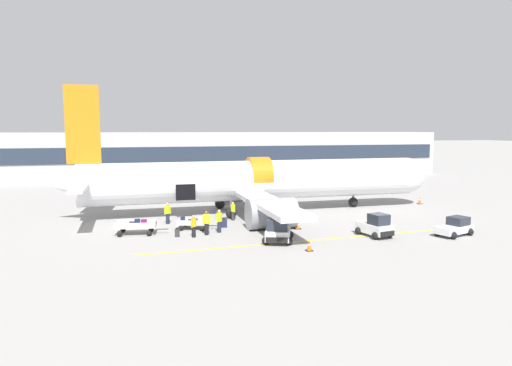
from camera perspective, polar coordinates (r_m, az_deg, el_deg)
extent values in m
plane|color=gray|center=(37.87, 1.24, -5.17)|extent=(500.00, 500.00, 0.00)
cube|color=yellow|center=(32.75, 7.36, -7.09)|extent=(24.98, 1.50, 0.01)
cube|color=#B2B2B7|center=(76.81, -7.57, 3.55)|extent=(83.79, 11.60, 7.32)
cube|color=#232D3D|center=(71.00, -6.91, 3.60)|extent=(82.11, 0.16, 2.34)
cylinder|color=silver|center=(43.12, 0.29, 0.37)|extent=(32.22, 3.71, 3.71)
sphere|color=silver|center=(49.98, 18.35, 0.89)|extent=(3.53, 3.53, 3.53)
cone|color=silver|center=(41.71, -21.52, -0.32)|extent=(4.27, 3.42, 3.42)
cylinder|color=orange|center=(43.05, 0.30, 0.80)|extent=(1.93, 3.72, 3.72)
cube|color=orange|center=(41.38, -20.86, 6.83)|extent=(2.79, 0.28, 6.62)
cube|color=silver|center=(37.83, -21.16, -0.41)|extent=(1.06, 7.63, 0.20)
cube|color=silver|center=(45.39, -20.26, 0.74)|extent=(1.06, 7.63, 0.20)
cube|color=silver|center=(35.89, 1.54, -2.56)|extent=(2.53, 13.63, 0.40)
cube|color=silver|center=(50.03, -3.45, 0.05)|extent=(2.53, 13.63, 0.40)
cylinder|color=gray|center=(35.88, 1.94, -3.81)|extent=(3.79, 2.42, 2.42)
cylinder|color=gray|center=(50.37, -3.27, -0.78)|extent=(3.79, 2.42, 2.42)
cube|color=black|center=(40.02, -8.79, -1.14)|extent=(1.70, 0.12, 1.40)
cylinder|color=#56565B|center=(47.05, 12.07, -1.38)|extent=(0.22, 0.22, 1.61)
sphere|color=black|center=(47.17, 12.05, -2.36)|extent=(0.97, 0.97, 0.97)
cylinder|color=#56565B|center=(40.11, -3.14, -2.62)|extent=(0.22, 0.22, 1.61)
sphere|color=black|center=(40.25, -3.13, -3.76)|extent=(0.97, 0.97, 0.97)
cylinder|color=#56565B|center=(45.06, -4.55, -1.61)|extent=(0.22, 0.22, 1.61)
sphere|color=black|center=(45.19, -4.54, -2.62)|extent=(0.97, 0.97, 0.97)
cube|color=silver|center=(32.01, 2.79, -6.29)|extent=(2.56, 3.19, 0.70)
cube|color=#232833|center=(31.38, 2.74, -5.18)|extent=(1.76, 1.68, 0.77)
cube|color=black|center=(30.65, 2.61, -7.15)|extent=(1.41, 0.66, 0.35)
sphere|color=black|center=(31.23, 1.24, -7.20)|extent=(0.56, 0.56, 0.56)
sphere|color=black|center=(31.13, 4.11, -7.26)|extent=(0.56, 0.56, 0.56)
sphere|color=black|center=(33.06, 1.54, -6.42)|extent=(0.56, 0.56, 0.56)
sphere|color=black|center=(32.97, 4.24, -6.47)|extent=(0.56, 0.56, 0.56)
cube|color=white|center=(34.71, 14.53, -5.47)|extent=(1.86, 2.93, 0.71)
cube|color=#232833|center=(34.21, 15.09, -4.39)|extent=(1.37, 1.42, 0.78)
cube|color=black|center=(33.72, 16.11, -6.12)|extent=(1.22, 0.36, 0.36)
sphere|color=black|center=(33.68, 14.72, -6.40)|extent=(0.56, 0.56, 0.56)
sphere|color=black|center=(34.54, 16.34, -6.12)|extent=(0.56, 0.56, 0.56)
sphere|color=black|center=(35.04, 12.71, -5.83)|extent=(0.56, 0.56, 0.56)
sphere|color=black|center=(35.87, 14.31, -5.59)|extent=(0.56, 0.56, 0.56)
cube|color=silver|center=(36.75, 23.47, -5.31)|extent=(3.32, 2.24, 0.51)
cube|color=#232833|center=(37.08, 23.96, -4.34)|extent=(1.66, 1.52, 0.61)
cube|color=black|center=(38.08, 24.76, -5.12)|extent=(0.49, 1.19, 0.26)
sphere|color=black|center=(37.33, 25.16, -5.54)|extent=(0.56, 0.56, 0.56)
sphere|color=black|center=(37.98, 23.49, -5.26)|extent=(0.56, 0.56, 0.56)
sphere|color=black|center=(35.60, 23.42, -6.03)|extent=(0.56, 0.56, 0.56)
sphere|color=black|center=(36.28, 21.71, -5.72)|extent=(0.56, 0.56, 0.56)
cube|color=#B7BABF|center=(36.45, -7.82, -5.00)|extent=(2.82, 2.36, 0.05)
cube|color=#B7BABF|center=(36.20, -6.00, -4.73)|extent=(0.60, 1.60, 0.35)
cube|color=#B7BABF|center=(35.63, -8.07, -4.94)|extent=(2.24, 0.83, 0.35)
cube|color=#B7BABF|center=(37.18, -7.58, -4.45)|extent=(2.24, 0.83, 0.35)
cube|color=#333338|center=(36.20, -5.24, -5.34)|extent=(0.88, 0.37, 0.06)
sphere|color=black|center=(35.54, -6.74, -5.67)|extent=(0.40, 0.40, 0.40)
sphere|color=black|center=(37.14, -6.28, -5.12)|extent=(0.40, 0.40, 0.40)
sphere|color=black|center=(35.87, -9.40, -5.60)|extent=(0.40, 0.40, 0.40)
sphere|color=black|center=(37.46, -8.83, -5.06)|extent=(0.40, 0.40, 0.40)
cube|color=#1E2347|center=(36.38, -9.13, -4.57)|extent=(0.39, 0.31, 0.53)
cube|color=#4C1E1E|center=(36.35, -8.14, -4.75)|extent=(0.44, 0.33, 0.30)
cube|color=#721951|center=(36.12, -7.63, -4.74)|extent=(0.42, 0.37, 0.40)
cube|color=silver|center=(35.33, -14.81, -5.28)|extent=(3.19, 1.90, 0.05)
cube|color=silver|center=(35.11, -12.43, -4.93)|extent=(0.28, 1.45, 0.38)
cube|color=silver|center=(34.61, -14.98, -5.17)|extent=(2.92, 0.51, 0.38)
cube|color=silver|center=(35.97, -14.67, -4.72)|extent=(2.92, 0.51, 0.38)
cube|color=#333338|center=(35.16, -11.63, -5.67)|extent=(0.90, 0.22, 0.06)
sphere|color=black|center=(34.57, -13.22, -6.15)|extent=(0.40, 0.40, 0.40)
sphere|color=black|center=(35.99, -12.97, -5.64)|extent=(0.40, 0.40, 0.40)
sphere|color=black|center=(34.87, -16.68, -6.15)|extent=(0.40, 0.40, 0.40)
sphere|color=black|center=(36.27, -16.29, -5.64)|extent=(0.40, 0.40, 0.40)
cube|color=#721951|center=(35.29, -13.83, -4.82)|extent=(0.45, 0.32, 0.49)
cube|color=#1E2347|center=(35.45, -14.61, -4.78)|extent=(0.44, 0.24, 0.51)
cube|color=#2D2D33|center=(35.13, -15.26, -4.99)|extent=(0.40, 0.32, 0.40)
cylinder|color=#1E2338|center=(38.63, -10.97, -4.40)|extent=(0.42, 0.42, 0.86)
cylinder|color=#B7E019|center=(38.49, -11.00, -3.27)|extent=(0.54, 0.54, 0.68)
sphere|color=tan|center=(38.42, -11.01, -2.60)|extent=(0.24, 0.24, 0.24)
cylinder|color=#B7E019|center=(38.39, -11.31, -3.42)|extent=(0.17, 0.17, 0.62)
cylinder|color=#B7E019|center=(38.62, -10.69, -3.35)|extent=(0.17, 0.17, 0.62)
cylinder|color=#1E2338|center=(34.92, -4.61, -5.49)|extent=(0.43, 0.43, 0.85)
cylinder|color=#B7E019|center=(34.77, -4.63, -4.27)|extent=(0.56, 0.56, 0.67)
sphere|color=tan|center=(34.68, -4.63, -3.53)|extent=(0.23, 0.23, 0.23)
cylinder|color=#B7E019|center=(34.95, -4.36, -4.33)|extent=(0.18, 0.18, 0.61)
cylinder|color=#B7E019|center=(34.61, -4.89, -4.44)|extent=(0.18, 0.18, 0.61)
cylinder|color=#2D2D33|center=(39.43, -2.89, -4.12)|extent=(0.38, 0.38, 0.78)
cylinder|color=#B7E019|center=(39.31, -2.89, -3.12)|extent=(0.48, 0.48, 0.61)
sphere|color=tan|center=(39.24, -2.90, -2.52)|extent=(0.22, 0.22, 0.22)
cylinder|color=#B7E019|center=(39.15, -2.70, -3.26)|extent=(0.15, 0.15, 0.56)
cylinder|color=#B7E019|center=(39.49, -3.08, -3.17)|extent=(0.15, 0.15, 0.56)
cylinder|color=black|center=(33.58, -7.79, -6.07)|extent=(0.41, 0.41, 0.79)
cylinder|color=orange|center=(33.43, -7.81, -4.88)|extent=(0.52, 0.52, 0.62)
sphere|color=tan|center=(33.35, -7.82, -4.17)|extent=(0.22, 0.22, 0.22)
cylinder|color=orange|center=(33.63, -7.60, -4.93)|extent=(0.17, 0.17, 0.57)
cylinder|color=orange|center=(33.26, -8.02, -5.07)|extent=(0.17, 0.17, 0.57)
cylinder|color=black|center=(34.21, -6.19, -5.74)|extent=(0.41, 0.41, 0.87)
cylinder|color=#CCE523|center=(34.05, -6.21, -4.46)|extent=(0.53, 0.53, 0.69)
sphere|color=brown|center=(33.96, -6.22, -3.69)|extent=(0.24, 0.24, 0.24)
cylinder|color=#CCE523|center=(34.12, -6.61, -4.57)|extent=(0.17, 0.17, 0.63)
cylinder|color=#CCE523|center=(34.01, -5.81, -4.59)|extent=(0.17, 0.17, 0.63)
cube|color=#2D2D33|center=(33.91, -9.82, -6.19)|extent=(0.35, 0.27, 0.56)
cube|color=black|center=(33.83, -9.84, -5.63)|extent=(0.22, 0.03, 0.12)
cube|color=#1E2347|center=(36.59, -4.08, -5.04)|extent=(0.56, 0.20, 0.70)
cube|color=black|center=(36.51, -4.08, -4.42)|extent=(0.35, 0.06, 0.12)
cube|color=black|center=(51.05, 19.79, -2.46)|extent=(0.48, 0.48, 0.03)
cone|color=orange|center=(51.00, 19.81, -2.04)|extent=(0.35, 0.35, 0.79)
cylinder|color=white|center=(50.99, 19.81, -1.99)|extent=(0.20, 0.20, 0.10)
cube|color=black|center=(29.94, 6.66, -8.38)|extent=(0.46, 0.46, 0.03)
cone|color=orange|center=(29.86, 6.66, -7.74)|extent=(0.34, 0.34, 0.72)
cylinder|color=white|center=(29.85, 6.67, -7.67)|extent=(0.20, 0.20, 0.09)
cube|color=black|center=(36.28, 5.19, -5.69)|extent=(0.54, 0.54, 0.03)
cone|color=orange|center=(36.22, 5.19, -5.27)|extent=(0.40, 0.40, 0.58)
cylinder|color=white|center=(36.22, 5.19, -5.23)|extent=(0.23, 0.23, 0.07)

